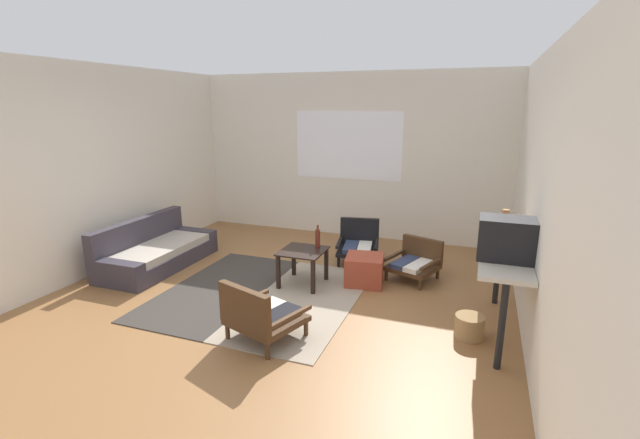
% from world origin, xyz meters
% --- Properties ---
extents(ground_plane, '(7.80, 7.80, 0.00)m').
position_xyz_m(ground_plane, '(0.00, 0.00, 0.00)').
color(ground_plane, olive).
extents(far_wall_with_window, '(5.60, 0.13, 2.70)m').
position_xyz_m(far_wall_with_window, '(0.00, 3.06, 1.35)').
color(far_wall_with_window, silver).
rests_on(far_wall_with_window, ground).
extents(side_wall_right, '(0.12, 6.60, 2.70)m').
position_xyz_m(side_wall_right, '(2.66, 0.30, 1.35)').
color(side_wall_right, silver).
rests_on(side_wall_right, ground).
extents(side_wall_left, '(0.12, 6.60, 2.70)m').
position_xyz_m(side_wall_left, '(-2.66, 0.30, 1.35)').
color(side_wall_left, silver).
rests_on(side_wall_left, ground).
extents(area_rug, '(2.23, 2.32, 0.01)m').
position_xyz_m(area_rug, '(-0.23, 0.24, 0.01)').
color(area_rug, '#38332D').
rests_on(area_rug, ground).
extents(couch, '(0.78, 1.73, 0.65)m').
position_xyz_m(couch, '(-2.05, 0.61, 0.20)').
color(couch, '#38333D').
rests_on(couch, ground).
extents(coffee_table, '(0.53, 0.55, 0.45)m').
position_xyz_m(coffee_table, '(0.13, 0.70, 0.35)').
color(coffee_table, black).
rests_on(coffee_table, ground).
extents(armchair_by_window, '(0.65, 0.65, 0.59)m').
position_xyz_m(armchair_by_window, '(0.54, 1.78, 0.27)').
color(armchair_by_window, black).
rests_on(armchair_by_window, ground).
extents(armchair_striped_foreground, '(0.78, 0.77, 0.60)m').
position_xyz_m(armchair_striped_foreground, '(0.27, -0.69, 0.27)').
color(armchair_striped_foreground, '#472D19').
rests_on(armchair_striped_foreground, ground).
extents(armchair_corner, '(0.72, 0.72, 0.50)m').
position_xyz_m(armchair_corner, '(1.40, 1.40, 0.23)').
color(armchair_corner, '#472D19').
rests_on(armchair_corner, ground).
extents(ottoman_orange, '(0.52, 0.52, 0.36)m').
position_xyz_m(ottoman_orange, '(0.84, 1.00, 0.18)').
color(ottoman_orange, '#993D28').
rests_on(ottoman_orange, ground).
extents(console_shelf, '(0.45, 1.48, 0.83)m').
position_xyz_m(console_shelf, '(2.37, 0.29, 0.74)').
color(console_shelf, beige).
rests_on(console_shelf, ground).
extents(crt_television, '(0.49, 0.34, 0.38)m').
position_xyz_m(crt_television, '(2.37, 0.07, 1.02)').
color(crt_television, black).
rests_on(crt_television, console_shelf).
extents(clay_vase, '(0.19, 0.19, 0.32)m').
position_xyz_m(clay_vase, '(2.37, 0.68, 0.95)').
color(clay_vase, '#A87047').
rests_on(clay_vase, console_shelf).
extents(glass_bottle, '(0.06, 0.06, 0.29)m').
position_xyz_m(glass_bottle, '(0.27, 0.86, 0.57)').
color(glass_bottle, '#5B2319').
rests_on(glass_bottle, coffee_table).
extents(wicker_basket, '(0.28, 0.28, 0.22)m').
position_xyz_m(wicker_basket, '(2.12, 0.06, 0.11)').
color(wicker_basket, '#9E7A4C').
rests_on(wicker_basket, ground).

